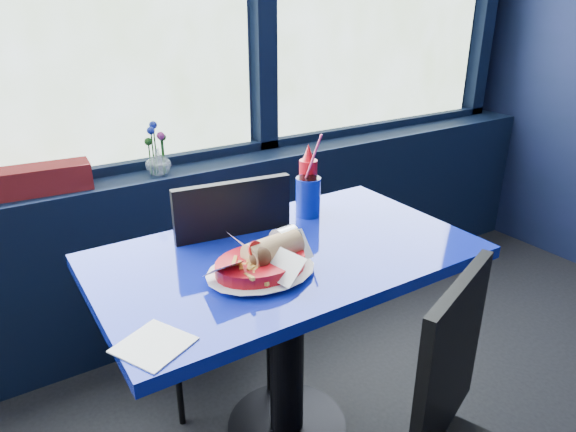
# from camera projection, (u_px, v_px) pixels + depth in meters

# --- Properties ---
(window_sill) EXTENTS (5.00, 0.26, 0.80)m
(window_sill) POSITION_uv_depth(u_px,v_px,m) (126.00, 263.00, 2.29)
(window_sill) COLOR black
(window_sill) RESTS_ON ground
(near_table) EXTENTS (1.20, 0.70, 0.75)m
(near_table) POSITION_uv_depth(u_px,v_px,m) (287.00, 300.00, 1.70)
(near_table) COLOR black
(near_table) RESTS_ON ground
(chair_near_back) EXTENTS (0.48, 0.48, 0.94)m
(chair_near_back) POSITION_uv_depth(u_px,v_px,m) (218.00, 275.00, 1.91)
(chair_near_back) COLOR black
(chair_near_back) RESTS_ON ground
(planter_box) EXTENTS (0.52, 0.17, 0.10)m
(planter_box) POSITION_uv_depth(u_px,v_px,m) (19.00, 182.00, 1.93)
(planter_box) COLOR maroon
(planter_box) RESTS_ON window_sill
(flower_vase) EXTENTS (0.14, 0.14, 0.23)m
(flower_vase) POSITION_uv_depth(u_px,v_px,m) (158.00, 159.00, 2.16)
(flower_vase) COLOR silver
(flower_vase) RESTS_ON window_sill
(food_basket) EXTENTS (0.34, 0.34, 0.11)m
(food_basket) POSITION_uv_depth(u_px,v_px,m) (262.00, 262.00, 1.48)
(food_basket) COLOR red
(food_basket) RESTS_ON near_table
(ketchup_bottle) EXTENTS (0.07, 0.07, 0.25)m
(ketchup_bottle) POSITION_uv_depth(u_px,v_px,m) (308.00, 181.00, 1.92)
(ketchup_bottle) COLOR red
(ketchup_bottle) RESTS_ON near_table
(soda_cup) EXTENTS (0.09, 0.09, 0.31)m
(soda_cup) POSITION_uv_depth(u_px,v_px,m) (308.00, 196.00, 1.87)
(soda_cup) COLOR #0D1E91
(soda_cup) RESTS_ON near_table
(napkin) EXTENTS (0.20, 0.20, 0.00)m
(napkin) POSITION_uv_depth(u_px,v_px,m) (154.00, 345.00, 1.18)
(napkin) COLOR white
(napkin) RESTS_ON near_table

